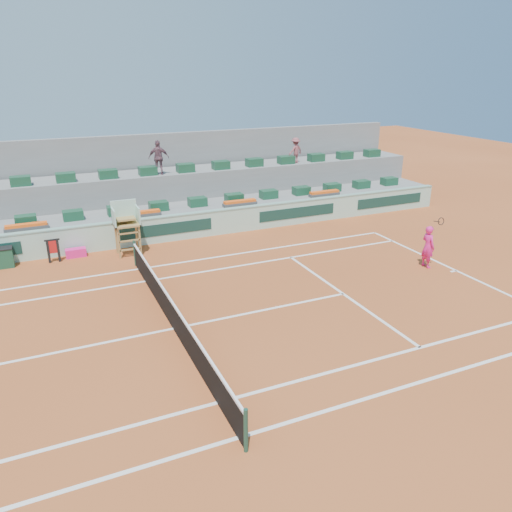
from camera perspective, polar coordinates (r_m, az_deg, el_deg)
The scene contains 17 objects.
ground at distance 16.28m, azimuth -9.41°, elevation -8.20°, with size 90.00×90.00×0.00m, color #9E461E.
seating_tier_lower at distance 25.85m, azimuth -15.73°, elevation 3.78°, with size 36.00×4.00×1.20m, color gray.
seating_tier_upper at distance 27.20m, azimuth -16.42°, elevation 6.07°, with size 36.00×2.40×2.60m, color gray.
stadium_back_wall at distance 28.55m, azimuth -17.09°, elevation 8.53°, with size 36.00×0.40×4.40m, color gray.
player_bag at distance 23.25m, azimuth -19.89°, elevation 0.36°, with size 0.86×0.38×0.38m, color #FB208A.
spectator_mid at distance 26.46m, azimuth -11.05°, elevation 10.98°, with size 1.03×0.43×1.76m, color #744D59.
spectator_right at distance 29.45m, azimuth 4.53°, elevation 11.95°, with size 0.94×0.54×1.45m, color #92494E.
court_lines at distance 16.28m, azimuth -9.41°, elevation -8.18°, with size 23.89×11.09×0.01m.
tennis_net at distance 16.04m, azimuth -9.52°, elevation -6.55°, with size 0.10×11.97×1.10m.
advertising_hoarding at distance 23.75m, azimuth -14.83°, elevation 2.47°, with size 36.00×0.34×1.26m.
umpire_chair at distance 22.54m, azimuth -14.65°, elevation 3.94°, with size 1.10×0.90×2.40m.
seat_row_lower at distance 24.77m, azimuth -15.58°, elevation 5.05°, with size 32.90×0.60×0.44m.
seat_row_upper at distance 26.29m, azimuth -16.56°, elevation 8.98°, with size 32.90×0.60×0.44m.
flower_planters at distance 23.86m, azimuth -18.79°, elevation 3.90°, with size 26.80×0.36×0.28m.
drink_cooler_a at distance 23.17m, azimuth -26.77°, elevation -0.13°, with size 0.67×0.58×0.84m.
towel_rack at distance 22.81m, azimuth -22.17°, elevation 0.76°, with size 0.62×0.10×1.03m.
tennis_player at distance 21.73m, azimuth 19.07°, elevation 1.04°, with size 0.43×0.89×2.28m.
Camera 1 is at (-3.31, -13.90, 7.81)m, focal length 35.00 mm.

